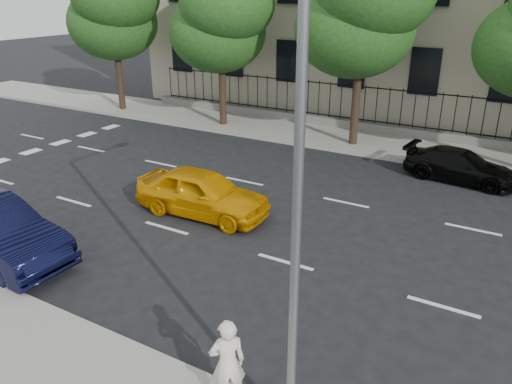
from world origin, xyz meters
TOP-DOWN VIEW (x-y plane):
  - ground at (0.00, 0.00)m, footprint 120.00×120.00m
  - far_sidewalk at (0.00, 14.00)m, footprint 60.00×4.00m
  - lane_markings at (0.00, 4.75)m, footprint 49.60×4.62m
  - crosswalk at (-14.00, 4.60)m, footprint 0.50×12.10m
  - iron_fence at (0.00, 15.70)m, footprint 30.00×0.50m
  - street_light at (2.50, -1.77)m, footprint 0.25×3.32m
  - tree_b at (-8.96, 13.36)m, footprint 5.53×5.12m
  - yellow_taxi at (-3.63, 3.87)m, footprint 4.39×1.88m
  - black_sedan at (2.90, 11.07)m, footprint 4.20×2.08m
  - woman_near at (1.39, -2.40)m, footprint 0.72×0.71m

SIDE VIEW (x-z plane):
  - ground at x=0.00m, z-range 0.00..0.00m
  - lane_markings at x=0.00m, z-range 0.00..0.01m
  - crosswalk at x=-14.00m, z-range 0.00..0.01m
  - far_sidewalk at x=0.00m, z-range 0.00..0.15m
  - black_sedan at x=2.90m, z-range 0.00..1.17m
  - iron_fence at x=0.00m, z-range -0.45..1.75m
  - yellow_taxi at x=-3.63m, z-range 0.00..1.48m
  - woman_near at x=1.39m, z-range 0.15..1.82m
  - street_light at x=2.50m, z-range 1.12..9.17m
  - tree_b at x=-8.96m, z-range 1.35..10.33m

